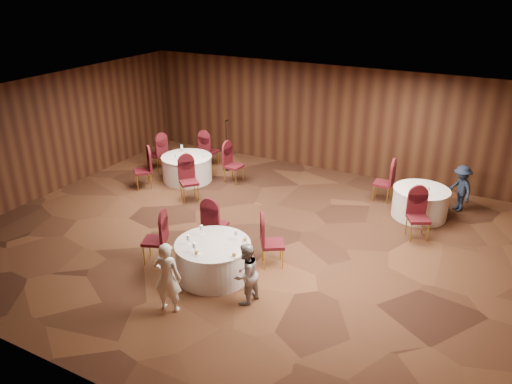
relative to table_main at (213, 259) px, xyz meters
The scene contains 15 objects.
ground 1.75m from the table_main, 97.99° to the left, with size 12.00×12.00×0.00m, color black.
room_shell 2.34m from the table_main, 97.99° to the left, with size 12.00×12.00×12.00m.
table_main is the anchor object (origin of this frame).
table_left 5.20m from the table_main, 130.97° to the left, with size 1.47×1.47×0.74m.
table_right 5.63m from the table_main, 56.44° to the left, with size 1.37×1.37×0.74m.
chairs_main 0.75m from the table_main, 120.79° to the left, with size 2.94×1.81×1.00m.
chairs_left 5.20m from the table_main, 131.07° to the left, with size 3.17×3.04×1.00m.
chairs_right 5.12m from the table_main, 58.62° to the left, with size 1.87×2.31×1.00m.
tabletop_main 0.48m from the table_main, 37.10° to the right, with size 1.13×1.02×0.22m.
tabletop_left 5.21m from the table_main, 130.90° to the left, with size 0.89×0.80×0.22m.
tabletop_right 5.53m from the table_main, 53.17° to the left, with size 0.08×0.08×0.22m.
mic_stand 5.92m from the table_main, 118.47° to the left, with size 0.24×0.24×1.58m.
woman_a 1.37m from the table_main, 94.46° to the right, with size 0.50×0.33×1.38m, color white.
woman_b 1.13m from the table_main, 24.83° to the right, with size 0.59×0.46×1.21m, color #AEAEB3.
man_c 6.77m from the table_main, 54.55° to the left, with size 0.79×0.45×1.22m, color #162033.
Camera 1 is at (5.03, -8.87, 5.64)m, focal length 35.00 mm.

